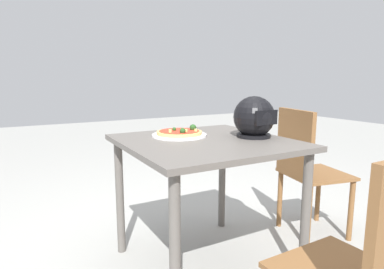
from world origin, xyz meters
name	(u,v)px	position (x,y,z in m)	size (l,w,h in m)	color
ground_plane	(205,265)	(0.00, 0.00, 0.00)	(14.00, 14.00, 0.00)	#9E9E99
dining_table	(205,158)	(0.00, 0.00, 0.66)	(0.90, 0.91, 0.76)	#5B5651
pizza_plate	(179,135)	(0.07, -0.18, 0.77)	(0.33, 0.33, 0.01)	white
pizza	(180,132)	(0.07, -0.18, 0.79)	(0.27, 0.27, 0.05)	tan
motorcycle_helmet	(254,118)	(-0.29, 0.06, 0.88)	(0.24, 0.24, 0.24)	black
chair_side	(305,166)	(-0.81, 0.00, 0.51)	(0.47, 0.47, 0.90)	brown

